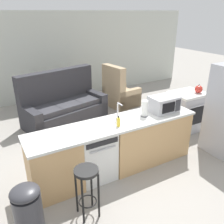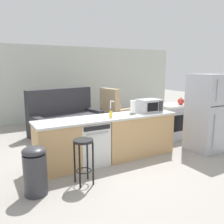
% 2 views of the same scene
% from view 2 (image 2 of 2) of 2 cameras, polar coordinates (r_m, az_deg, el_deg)
% --- Properties ---
extents(ground_plane, '(24.00, 24.00, 0.00)m').
position_cam_2_polar(ground_plane, '(4.89, -2.30, -11.61)').
color(ground_plane, gray).
extents(wall_back, '(10.00, 0.06, 2.60)m').
position_cam_2_polar(wall_back, '(8.59, -13.42, 6.64)').
color(wall_back, beige).
rests_on(wall_back, ground_plane).
extents(kitchen_counter, '(2.94, 0.66, 0.90)m').
position_cam_2_polar(kitchen_counter, '(4.86, 0.20, -6.52)').
color(kitchen_counter, tan).
rests_on(kitchen_counter, ground_plane).
extents(dishwasher, '(0.58, 0.61, 0.84)m').
position_cam_2_polar(dishwasher, '(4.65, -5.10, -7.34)').
color(dishwasher, white).
rests_on(dishwasher, ground_plane).
extents(stove_range, '(0.76, 0.68, 0.90)m').
position_cam_2_polar(stove_range, '(6.51, 14.17, -2.14)').
color(stove_range, '#B7B7BC').
rests_on(stove_range, ground_plane).
extents(refrigerator, '(0.72, 0.73, 1.72)m').
position_cam_2_polar(refrigerator, '(5.70, 21.92, -0.20)').
color(refrigerator, '#A8AAB2').
rests_on(refrigerator, ground_plane).
extents(microwave, '(0.50, 0.37, 0.28)m').
position_cam_2_polar(microwave, '(5.21, 8.93, 1.53)').
color(microwave, '#B7B7BC').
rests_on(microwave, kitchen_counter).
extents(sink_faucet, '(0.07, 0.18, 0.30)m').
position_cam_2_polar(sink_faucet, '(4.81, -0.26, 0.80)').
color(sink_faucet, silver).
rests_on(sink_faucet, kitchen_counter).
extents(paper_towel_roll, '(0.14, 0.14, 0.28)m').
position_cam_2_polar(paper_towel_roll, '(4.95, 5.05, 1.12)').
color(paper_towel_roll, '#4C4C51').
rests_on(paper_towel_roll, kitchen_counter).
extents(soap_bottle, '(0.06, 0.06, 0.18)m').
position_cam_2_polar(soap_bottle, '(4.56, -0.28, -0.49)').
color(soap_bottle, yellow).
rests_on(soap_bottle, kitchen_counter).
extents(kettle, '(0.21, 0.17, 0.19)m').
position_cam_2_polar(kettle, '(6.44, 16.25, 2.47)').
color(kettle, red).
rests_on(kettle, stove_range).
extents(bar_stool, '(0.32, 0.32, 0.74)m').
position_cam_2_polar(bar_stool, '(3.83, -6.88, -9.54)').
color(bar_stool, black).
rests_on(bar_stool, ground_plane).
extents(trash_bin, '(0.35, 0.35, 0.74)m').
position_cam_2_polar(trash_bin, '(3.73, -18.02, -13.17)').
color(trash_bin, '#333338').
rests_on(trash_bin, ground_plane).
extents(couch, '(2.15, 1.33, 1.27)m').
position_cam_2_polar(couch, '(6.87, -11.26, -1.83)').
color(couch, '#2D2D33').
rests_on(couch, ground_plane).
extents(armchair, '(0.90, 0.95, 1.20)m').
position_cam_2_polar(armchair, '(7.81, 0.63, -0.48)').
color(armchair, tan).
rests_on(armchair, ground_plane).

